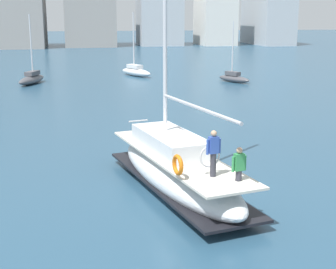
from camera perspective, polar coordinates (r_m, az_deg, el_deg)
name	(u,v)px	position (r m, az deg, el deg)	size (l,w,h in m)	color
ground_plane	(189,192)	(19.54, 2.44, -6.56)	(400.00, 400.00, 0.00)	#284C66
main_sailboat	(176,168)	(19.37, 0.97, -3.87)	(4.48, 9.89, 13.59)	silver
moored_sloop_near	(234,78)	(51.52, 7.54, 6.47)	(2.80, 4.15, 6.10)	#4C4C51
moored_catamaran	(136,71)	(56.42, -3.69, 7.26)	(3.54, 5.32, 7.01)	silver
moored_cutter_right	(32,78)	(51.59, -15.33, 6.20)	(2.88, 5.31, 6.77)	#4C4C51
waterfront_buildings	(77,6)	(112.52, -10.35, 14.31)	(86.09, 19.10, 23.46)	#C6AD8E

